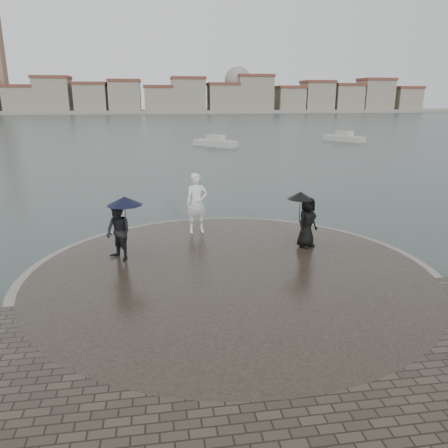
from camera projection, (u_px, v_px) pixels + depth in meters
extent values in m
plane|color=#2B3835|center=(257.00, 342.00, 9.95)|extent=(400.00, 400.00, 0.00)
cylinder|color=gray|center=(231.00, 277.00, 13.23)|extent=(12.50, 12.50, 0.32)
cylinder|color=#2D261E|center=(231.00, 276.00, 13.23)|extent=(11.90, 11.90, 0.36)
imported|color=white|center=(197.00, 203.00, 16.63)|extent=(0.89, 0.63, 2.31)
imported|color=black|center=(118.00, 232.00, 13.84)|extent=(1.11, 1.12, 1.82)
cylinder|color=black|center=(126.00, 218.00, 13.85)|extent=(0.02, 0.02, 0.90)
cone|color=black|center=(125.00, 201.00, 13.70)|extent=(1.14, 1.14, 0.28)
imported|color=black|center=(307.00, 222.00, 15.06)|extent=(1.03, 0.95, 1.77)
cylinder|color=black|center=(300.00, 210.00, 15.00)|extent=(0.02, 0.02, 0.90)
cone|color=black|center=(300.00, 195.00, 14.86)|extent=(0.91, 0.91, 0.26)
cube|color=gray|center=(159.00, 112.00, 164.51)|extent=(260.00, 20.00, 1.20)
cube|color=gray|center=(21.00, 101.00, 153.42)|extent=(10.00, 10.00, 9.00)
cube|color=brown|center=(19.00, 86.00, 152.04)|extent=(10.60, 10.60, 1.00)
cube|color=gray|center=(53.00, 97.00, 154.65)|extent=(12.00, 10.00, 12.00)
cube|color=brown|center=(51.00, 77.00, 152.85)|extent=(12.60, 10.60, 1.00)
cube|color=gray|center=(91.00, 99.00, 156.86)|extent=(11.00, 10.00, 10.00)
cube|color=brown|center=(90.00, 83.00, 155.34)|extent=(11.60, 10.60, 1.00)
cube|color=gray|center=(125.00, 98.00, 158.51)|extent=(11.00, 10.00, 11.00)
cube|color=brown|center=(124.00, 81.00, 156.85)|extent=(11.60, 10.60, 1.00)
cube|color=gray|center=(159.00, 101.00, 160.58)|extent=(10.00, 10.00, 9.00)
cube|color=brown|center=(158.00, 87.00, 159.20)|extent=(10.60, 10.60, 1.00)
cube|color=gray|center=(188.00, 97.00, 161.81)|extent=(12.00, 10.00, 12.00)
cube|color=brown|center=(188.00, 78.00, 160.01)|extent=(12.60, 10.60, 1.00)
cube|color=gray|center=(223.00, 99.00, 164.02)|extent=(11.00, 10.00, 10.00)
cube|color=brown|center=(223.00, 84.00, 162.50)|extent=(11.60, 10.60, 1.00)
cube|color=gray|center=(254.00, 95.00, 165.40)|extent=(13.00, 10.00, 13.00)
cube|color=brown|center=(255.00, 76.00, 163.46)|extent=(13.60, 10.60, 1.00)
cube|color=gray|center=(290.00, 101.00, 168.04)|extent=(10.00, 10.00, 9.00)
cube|color=brown|center=(290.00, 87.00, 166.66)|extent=(10.60, 10.60, 1.00)
cube|color=gray|center=(317.00, 98.00, 169.40)|extent=(11.00, 10.00, 11.00)
cube|color=brown|center=(318.00, 82.00, 167.74)|extent=(11.60, 10.60, 1.00)
cube|color=gray|center=(346.00, 99.00, 171.33)|extent=(11.00, 10.00, 10.00)
cube|color=brown|center=(347.00, 85.00, 169.81)|extent=(11.60, 10.60, 1.00)
cube|color=gray|center=(375.00, 97.00, 172.85)|extent=(12.00, 10.00, 12.00)
cube|color=brown|center=(376.00, 79.00, 171.05)|extent=(12.60, 10.60, 1.00)
cube|color=gray|center=(405.00, 101.00, 175.20)|extent=(10.00, 10.00, 9.00)
cube|color=brown|center=(406.00, 88.00, 173.82)|extent=(10.60, 10.60, 1.00)
sphere|color=gray|center=(238.00, 80.00, 164.88)|extent=(10.00, 10.00, 10.00)
cube|color=#B8B4A6|center=(216.00, 144.00, 50.63)|extent=(4.92, 5.12, 0.90)
cube|color=#B8B4A6|center=(216.00, 139.00, 50.46)|extent=(2.24, 2.28, 0.90)
cube|color=#B8B4A6|center=(344.00, 139.00, 56.47)|extent=(4.21, 5.54, 0.90)
cube|color=#B8B4A6|center=(344.00, 135.00, 56.30)|extent=(2.06, 2.33, 0.90)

